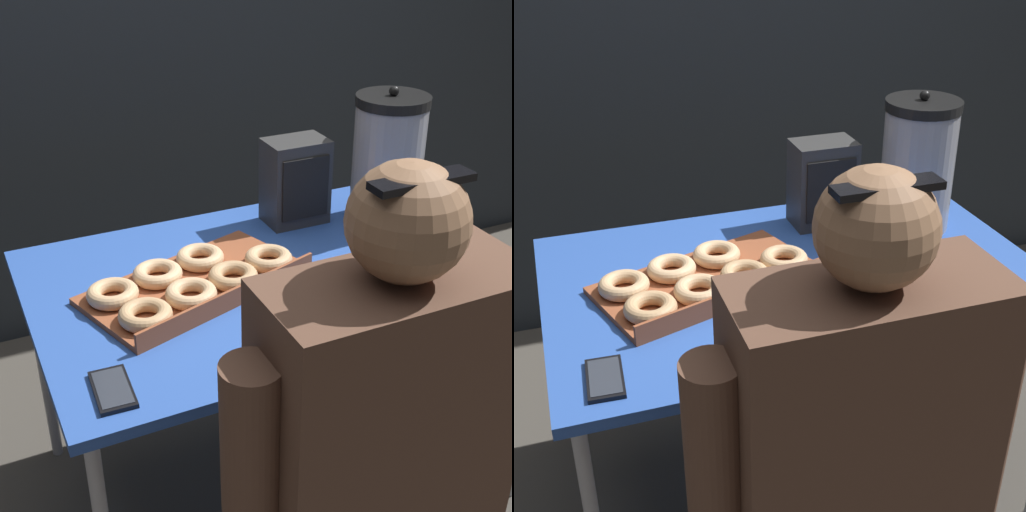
# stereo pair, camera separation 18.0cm
# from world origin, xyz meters

# --- Properties ---
(ground_plane) EXTENTS (12.00, 12.00, 0.00)m
(ground_plane) POSITION_xyz_m (0.00, 0.00, 0.00)
(ground_plane) COLOR #4C473F
(folding_table) EXTENTS (1.27, 0.83, 0.71)m
(folding_table) POSITION_xyz_m (0.00, 0.00, 0.66)
(folding_table) COLOR #2D56B2
(folding_table) RESTS_ON ground
(donut_box) EXTENTS (0.61, 0.44, 0.05)m
(donut_box) POSITION_xyz_m (-0.24, 0.00, 0.73)
(donut_box) COLOR brown
(donut_box) RESTS_ON folding_table
(coffee_urn) EXTENTS (0.21, 0.24, 0.40)m
(coffee_urn) POSITION_xyz_m (0.43, 0.16, 0.90)
(coffee_urn) COLOR #939399
(coffee_urn) RESTS_ON folding_table
(cell_phone) EXTENTS (0.08, 0.14, 0.01)m
(cell_phone) POSITION_xyz_m (-0.52, -0.30, 0.71)
(cell_phone) COLOR black
(cell_phone) RESTS_ON folding_table
(space_heater) EXTENTS (0.18, 0.13, 0.25)m
(space_heater) POSITION_xyz_m (0.18, 0.26, 0.83)
(space_heater) COLOR #333333
(space_heater) RESTS_ON folding_table
(person_seated) EXTENTS (0.62, 0.25, 1.25)m
(person_seated) POSITION_xyz_m (-0.12, -0.65, 0.59)
(person_seated) COLOR #33332D
(person_seated) RESTS_ON ground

